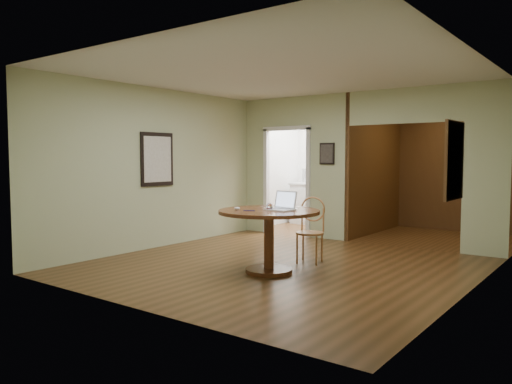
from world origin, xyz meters
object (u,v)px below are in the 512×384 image
Objects in this scene: dining_table at (269,226)px; chair at (311,226)px; closed_laptop at (284,209)px; open_laptop at (282,205)px.

chair is (0.10, 0.93, -0.09)m from dining_table.
closed_laptop is (0.07, -0.81, 0.32)m from chair.
dining_table is at bearing -167.80° from closed_laptop.
dining_table is 1.40× the size of chair.
dining_table is at bearing -138.23° from open_laptop.
chair is at bearing 83.86° from dining_table.
dining_table is 0.31m from closed_laptop.
chair is 0.87m from closed_laptop.
dining_table is 0.94m from chair.
dining_table is 3.85× the size of closed_laptop.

